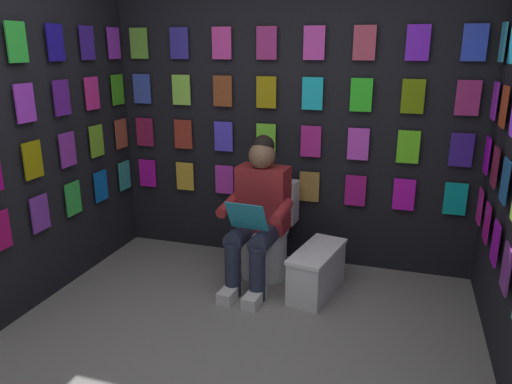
# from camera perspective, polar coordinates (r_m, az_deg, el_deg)

# --- Properties ---
(display_wall_back) EXTENTS (3.22, 0.14, 2.42)m
(display_wall_back) POSITION_cam_1_polar(r_m,az_deg,el_deg) (4.17, 4.12, 8.06)
(display_wall_back) COLOR black
(display_wall_back) RESTS_ON ground
(display_wall_right) EXTENTS (0.14, 1.84, 2.42)m
(display_wall_right) POSITION_cam_1_polar(r_m,az_deg,el_deg) (4.02, -22.48, 6.51)
(display_wall_right) COLOR black
(display_wall_right) RESTS_ON ground
(toilet) EXTENTS (0.42, 0.57, 0.77)m
(toilet) POSITION_cam_1_polar(r_m,az_deg,el_deg) (4.06, 1.34, -5.14)
(toilet) COLOR white
(toilet) RESTS_ON ground
(person_reading) EXTENTS (0.55, 0.71, 1.19)m
(person_reading) POSITION_cam_1_polar(r_m,az_deg,el_deg) (3.76, 0.20, -2.48)
(person_reading) COLOR maroon
(person_reading) RESTS_ON ground
(comic_longbox_near) EXTENTS (0.38, 0.67, 0.36)m
(comic_longbox_near) POSITION_cam_1_polar(r_m,az_deg,el_deg) (3.80, 7.19, -9.25)
(comic_longbox_near) COLOR silver
(comic_longbox_near) RESTS_ON ground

